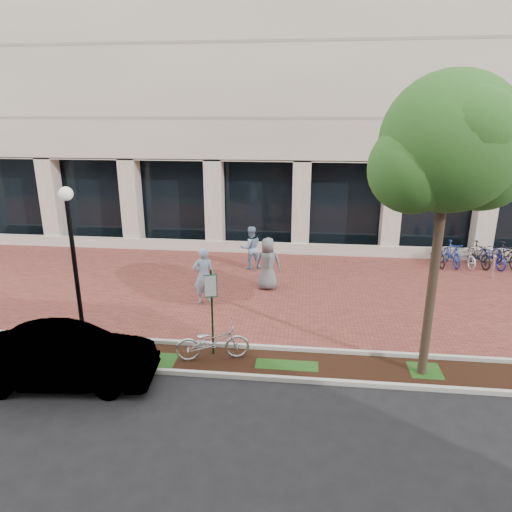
# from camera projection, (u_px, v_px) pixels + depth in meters

# --- Properties ---
(ground) EXTENTS (120.00, 120.00, 0.00)m
(ground) POSITION_uv_depth(u_px,v_px,m) (243.00, 288.00, 16.93)
(ground) COLOR black
(ground) RESTS_ON ground
(brick_plaza) EXTENTS (40.00, 9.00, 0.01)m
(brick_plaza) POSITION_uv_depth(u_px,v_px,m) (243.00, 288.00, 16.93)
(brick_plaza) COLOR brown
(brick_plaza) RESTS_ON ground
(planting_strip) EXTENTS (40.00, 1.50, 0.01)m
(planting_strip) POSITION_uv_depth(u_px,v_px,m) (215.00, 361.00, 11.95)
(planting_strip) COLOR black
(planting_strip) RESTS_ON ground
(curb_plaza_side) EXTENTS (40.00, 0.12, 0.12)m
(curb_plaza_side) POSITION_uv_depth(u_px,v_px,m) (220.00, 345.00, 12.64)
(curb_plaza_side) COLOR beige
(curb_plaza_side) RESTS_ON ground
(curb_street_side) EXTENTS (40.00, 0.12, 0.12)m
(curb_street_side) POSITION_uv_depth(u_px,v_px,m) (209.00, 374.00, 11.22)
(curb_street_side) COLOR beige
(curb_street_side) RESTS_ON ground
(near_office_building) EXTENTS (40.00, 12.12, 16.00)m
(near_office_building) POSITION_uv_depth(u_px,v_px,m) (269.00, 36.00, 23.83)
(near_office_building) COLOR beige
(near_office_building) RESTS_ON ground
(parking_sign) EXTENTS (0.34, 0.07, 2.40)m
(parking_sign) POSITION_uv_depth(u_px,v_px,m) (212.00, 302.00, 11.83)
(parking_sign) COLOR #133419
(parking_sign) RESTS_ON ground
(lamppost) EXTENTS (0.36, 0.36, 4.44)m
(lamppost) POSITION_uv_depth(u_px,v_px,m) (74.00, 260.00, 12.05)
(lamppost) COLOR black
(lamppost) RESTS_ON ground
(street_tree) EXTENTS (3.61, 3.01, 7.11)m
(street_tree) POSITION_uv_depth(u_px,v_px,m) (451.00, 152.00, 9.78)
(street_tree) COLOR #4D392C
(street_tree) RESTS_ON ground
(locked_bicycle) EXTENTS (2.03, 1.13, 1.01)m
(locked_bicycle) POSITION_uv_depth(u_px,v_px,m) (213.00, 342.00, 11.89)
(locked_bicycle) COLOR silver
(locked_bicycle) RESTS_ON ground
(pedestrian_left) EXTENTS (0.82, 0.66, 1.95)m
(pedestrian_left) POSITION_uv_depth(u_px,v_px,m) (204.00, 276.00, 15.32)
(pedestrian_left) COLOR #8AAECE
(pedestrian_left) RESTS_ON ground
(pedestrian_mid) EXTENTS (1.06, 0.96, 1.80)m
(pedestrian_mid) POSITION_uv_depth(u_px,v_px,m) (251.00, 248.00, 18.77)
(pedestrian_mid) COLOR #7C99B9
(pedestrian_mid) RESTS_ON ground
(pedestrian_right) EXTENTS (0.99, 0.69, 1.94)m
(pedestrian_right) POSITION_uv_depth(u_px,v_px,m) (268.00, 264.00, 16.56)
(pedestrian_right) COLOR slate
(pedestrian_right) RESTS_ON ground
(bollard) EXTENTS (0.12, 0.12, 0.95)m
(bollard) POSITION_uv_depth(u_px,v_px,m) (493.00, 267.00, 17.77)
(bollard) COLOR silver
(bollard) RESTS_ON ground
(bike_rack_cluster) EXTENTS (4.29, 1.90, 1.04)m
(bike_rack_cluster) POSITION_uv_depth(u_px,v_px,m) (479.00, 255.00, 19.18)
(bike_rack_cluster) COLOR black
(bike_rack_cluster) RESTS_ON ground
(sedan_near_curb) EXTENTS (4.31, 1.87, 1.38)m
(sedan_near_curb) POSITION_uv_depth(u_px,v_px,m) (65.00, 357.00, 10.77)
(sedan_near_curb) COLOR silver
(sedan_near_curb) RESTS_ON ground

